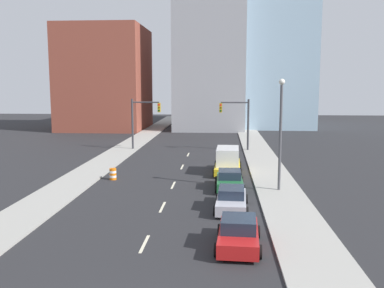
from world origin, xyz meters
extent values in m
cube|color=#9E9B93|center=(-8.02, 45.90, 0.06)|extent=(3.37, 91.81, 0.13)
cube|color=#9E9B93|center=(8.02, 45.90, 0.06)|extent=(3.37, 91.81, 0.13)
cube|color=beige|center=(0.00, 8.22, 0.00)|extent=(0.16, 2.40, 0.01)
cube|color=beige|center=(0.00, 14.65, 0.00)|extent=(0.16, 2.40, 0.01)
cube|color=beige|center=(0.00, 20.70, 0.00)|extent=(0.16, 2.40, 0.01)
cube|color=beige|center=(0.00, 28.20, 0.00)|extent=(0.16, 2.40, 0.01)
cube|color=beige|center=(0.00, 35.47, 0.00)|extent=(0.16, 2.40, 0.01)
cube|color=brown|center=(-16.88, 63.50, 8.88)|extent=(14.00, 16.00, 17.76)
cube|color=#99999E|center=(1.50, 67.50, 13.22)|extent=(12.00, 20.00, 26.44)
cube|color=#99B7CC|center=(13.44, 71.50, 16.36)|extent=(13.00, 20.00, 32.72)
cylinder|color=#38383D|center=(-6.98, 38.72, 3.07)|extent=(0.24, 0.24, 6.13)
cylinder|color=#38383D|center=(-5.35, 38.72, 5.73)|extent=(3.25, 0.16, 0.16)
cube|color=#B79319|center=(-3.73, 38.72, 5.10)|extent=(0.34, 0.32, 1.10)
cylinder|color=red|center=(-3.73, 38.55, 5.44)|extent=(0.22, 0.04, 0.22)
cylinder|color=#593F0C|center=(-3.73, 38.55, 5.10)|extent=(0.22, 0.04, 0.22)
cylinder|color=#0C3F14|center=(-3.73, 38.55, 4.76)|extent=(0.22, 0.04, 0.22)
cylinder|color=#38383D|center=(6.85, 38.72, 3.07)|extent=(0.24, 0.24, 6.13)
cylinder|color=#38383D|center=(5.22, 38.72, 5.73)|extent=(3.25, 0.16, 0.16)
cube|color=#B79319|center=(3.60, 38.72, 5.10)|extent=(0.34, 0.32, 1.10)
cylinder|color=red|center=(3.60, 38.55, 5.44)|extent=(0.22, 0.04, 0.22)
cylinder|color=#593F0C|center=(3.60, 38.55, 5.10)|extent=(0.22, 0.04, 0.22)
cylinder|color=#0C3F14|center=(3.60, 38.55, 4.76)|extent=(0.22, 0.04, 0.22)
cylinder|color=orange|center=(-5.21, 22.31, 0.10)|extent=(0.56, 0.56, 0.19)
cylinder|color=white|center=(-5.21, 22.31, 0.29)|extent=(0.56, 0.56, 0.19)
cylinder|color=orange|center=(-5.21, 22.31, 0.47)|extent=(0.56, 0.56, 0.19)
cylinder|color=white|center=(-5.21, 22.31, 0.67)|extent=(0.56, 0.56, 0.19)
cylinder|color=orange|center=(-5.21, 22.31, 0.85)|extent=(0.56, 0.56, 0.19)
cylinder|color=#4C4C51|center=(8.01, 19.32, 3.90)|extent=(0.20, 0.20, 7.79)
sphere|color=white|center=(8.01, 19.32, 8.01)|extent=(0.44, 0.44, 0.44)
cube|color=red|center=(4.62, 8.16, 0.52)|extent=(2.10, 4.41, 0.67)
cube|color=#1E2838|center=(4.62, 8.16, 1.17)|extent=(1.75, 2.03, 0.62)
cylinder|color=black|center=(3.72, 9.54, 0.33)|extent=(0.25, 0.67, 0.66)
cylinder|color=black|center=(5.66, 9.44, 0.33)|extent=(0.25, 0.67, 0.66)
cylinder|color=black|center=(3.58, 6.87, 0.33)|extent=(0.25, 0.67, 0.66)
cylinder|color=black|center=(5.52, 6.77, 0.33)|extent=(0.25, 0.67, 0.66)
cube|color=#B2B2BC|center=(4.42, 14.48, 0.50)|extent=(2.01, 4.77, 0.65)
cube|color=#1E2838|center=(4.42, 14.48, 1.12)|extent=(1.68, 2.18, 0.59)
cylinder|color=black|center=(3.55, 15.98, 0.31)|extent=(0.25, 0.63, 0.62)
cylinder|color=black|center=(5.41, 15.89, 0.31)|extent=(0.25, 0.63, 0.62)
cylinder|color=black|center=(3.42, 13.07, 0.31)|extent=(0.25, 0.63, 0.62)
cylinder|color=black|center=(5.28, 12.98, 0.31)|extent=(0.25, 0.63, 0.62)
cube|color=#1E6033|center=(4.38, 19.83, 0.51)|extent=(1.93, 4.38, 0.65)
cube|color=#1E2838|center=(4.38, 19.83, 1.14)|extent=(1.68, 1.98, 0.60)
cylinder|color=black|center=(3.39, 21.17, 0.33)|extent=(0.23, 0.66, 0.66)
cylinder|color=black|center=(5.35, 21.19, 0.33)|extent=(0.23, 0.66, 0.66)
cylinder|color=black|center=(3.41, 18.47, 0.33)|extent=(0.23, 0.66, 0.66)
cylinder|color=black|center=(5.37, 18.48, 0.33)|extent=(0.23, 0.66, 0.66)
cube|color=gold|center=(4.31, 25.90, 0.50)|extent=(2.35, 5.85, 0.61)
cube|color=silver|center=(4.30, 25.61, 1.54)|extent=(2.02, 3.64, 1.49)
cylinder|color=black|center=(3.24, 27.73, 0.35)|extent=(0.24, 0.71, 0.71)
cylinder|color=black|center=(5.49, 27.66, 0.35)|extent=(0.24, 0.71, 0.71)
cylinder|color=black|center=(3.13, 24.14, 0.35)|extent=(0.24, 0.71, 0.71)
cylinder|color=black|center=(5.38, 24.07, 0.35)|extent=(0.24, 0.71, 0.71)
camera|label=1|loc=(3.78, -11.83, 7.82)|focal=40.00mm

